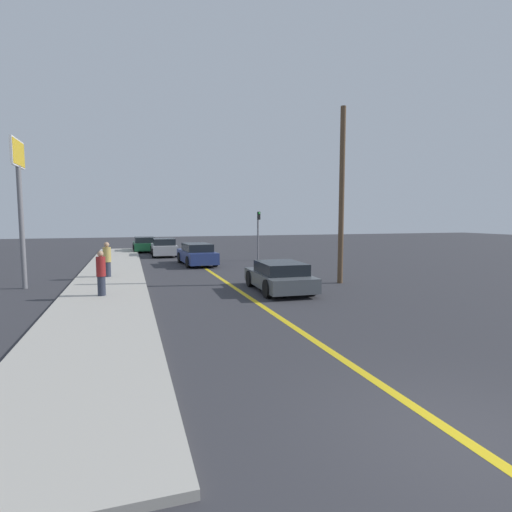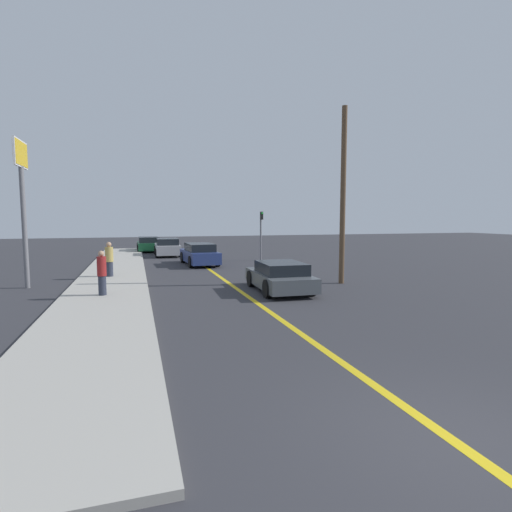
{
  "view_description": "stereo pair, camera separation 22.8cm",
  "coord_description": "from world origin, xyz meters",
  "px_view_note": "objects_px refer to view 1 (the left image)",
  "views": [
    {
      "loc": [
        -4.22,
        -3.94,
        2.98
      ],
      "look_at": [
        0.29,
        10.24,
        1.55
      ],
      "focal_mm": 28.0,
      "sensor_mm": 36.0,
      "label": 1
    },
    {
      "loc": [
        -4.0,
        -4.01,
        2.98
      ],
      "look_at": [
        0.29,
        10.24,
        1.55
      ],
      "focal_mm": 28.0,
      "sensor_mm": 36.0,
      "label": 2
    }
  ],
  "objects_px": {
    "pedestrian_near_curb": "(101,273)",
    "pedestrian_mid_group": "(107,260)",
    "car_parked_left_lot": "(145,244)",
    "utility_pole": "(342,196)",
    "traffic_light": "(258,230)",
    "car_ahead_center": "(197,254)",
    "car_far_distant": "(164,247)",
    "car_near_right_lane": "(279,277)",
    "roadside_sign": "(19,179)"
  },
  "relations": [
    {
      "from": "car_parked_left_lot",
      "to": "traffic_light",
      "type": "bearing_deg",
      "value": -54.87
    },
    {
      "from": "car_near_right_lane",
      "to": "pedestrian_near_curb",
      "type": "bearing_deg",
      "value": 178.21
    },
    {
      "from": "car_near_right_lane",
      "to": "roadside_sign",
      "type": "relative_size",
      "value": 0.69
    },
    {
      "from": "car_near_right_lane",
      "to": "car_ahead_center",
      "type": "bearing_deg",
      "value": 101.99
    },
    {
      "from": "roadside_sign",
      "to": "utility_pole",
      "type": "bearing_deg",
      "value": -11.55
    },
    {
      "from": "car_far_distant",
      "to": "pedestrian_near_curb",
      "type": "relative_size",
      "value": 2.78
    },
    {
      "from": "car_ahead_center",
      "to": "pedestrian_mid_group",
      "type": "height_order",
      "value": "pedestrian_mid_group"
    },
    {
      "from": "car_near_right_lane",
      "to": "car_parked_left_lot",
      "type": "bearing_deg",
      "value": 104.14
    },
    {
      "from": "car_parked_left_lot",
      "to": "car_far_distant",
      "type": "bearing_deg",
      "value": -74.91
    },
    {
      "from": "pedestrian_mid_group",
      "to": "roadside_sign",
      "type": "distance_m",
      "value": 5.1
    },
    {
      "from": "car_near_right_lane",
      "to": "pedestrian_mid_group",
      "type": "relative_size",
      "value": 2.53
    },
    {
      "from": "pedestrian_near_curb",
      "to": "pedestrian_mid_group",
      "type": "xyz_separation_m",
      "value": [
        -0.04,
        4.95,
        0.01
      ]
    },
    {
      "from": "car_near_right_lane",
      "to": "pedestrian_mid_group",
      "type": "distance_m",
      "value": 8.74
    },
    {
      "from": "car_parked_left_lot",
      "to": "utility_pole",
      "type": "xyz_separation_m",
      "value": [
        7.88,
        -20.29,
        3.3
      ]
    },
    {
      "from": "pedestrian_near_curb",
      "to": "car_parked_left_lot",
      "type": "bearing_deg",
      "value": 83.75
    },
    {
      "from": "car_far_distant",
      "to": "car_near_right_lane",
      "type": "bearing_deg",
      "value": -78.21
    },
    {
      "from": "pedestrian_mid_group",
      "to": "car_near_right_lane",
      "type": "bearing_deg",
      "value": -38.41
    },
    {
      "from": "traffic_light",
      "to": "roadside_sign",
      "type": "bearing_deg",
      "value": -149.47
    },
    {
      "from": "traffic_light",
      "to": "car_far_distant",
      "type": "bearing_deg",
      "value": 137.36
    },
    {
      "from": "traffic_light",
      "to": "utility_pole",
      "type": "height_order",
      "value": "utility_pole"
    },
    {
      "from": "car_near_right_lane",
      "to": "utility_pole",
      "type": "relative_size",
      "value": 0.54
    },
    {
      "from": "pedestrian_near_curb",
      "to": "traffic_light",
      "type": "height_order",
      "value": "traffic_light"
    },
    {
      "from": "car_ahead_center",
      "to": "pedestrian_near_curb",
      "type": "bearing_deg",
      "value": -121.16
    },
    {
      "from": "utility_pole",
      "to": "car_parked_left_lot",
      "type": "bearing_deg",
      "value": 111.22
    },
    {
      "from": "roadside_sign",
      "to": "car_near_right_lane",
      "type": "bearing_deg",
      "value": -20.53
    },
    {
      "from": "car_parked_left_lot",
      "to": "pedestrian_mid_group",
      "type": "height_order",
      "value": "pedestrian_mid_group"
    },
    {
      "from": "traffic_light",
      "to": "utility_pole",
      "type": "bearing_deg",
      "value": -86.63
    },
    {
      "from": "car_ahead_center",
      "to": "car_parked_left_lot",
      "type": "xyz_separation_m",
      "value": [
        -2.78,
        11.27,
        -0.04
      ]
    },
    {
      "from": "pedestrian_near_curb",
      "to": "roadside_sign",
      "type": "height_order",
      "value": "roadside_sign"
    },
    {
      "from": "traffic_light",
      "to": "car_ahead_center",
      "type": "bearing_deg",
      "value": -164.35
    },
    {
      "from": "car_far_distant",
      "to": "roadside_sign",
      "type": "xyz_separation_m",
      "value": [
        -6.81,
        -13.06,
        3.9
      ]
    },
    {
      "from": "car_near_right_lane",
      "to": "car_far_distant",
      "type": "height_order",
      "value": "car_far_distant"
    },
    {
      "from": "car_near_right_lane",
      "to": "car_ahead_center",
      "type": "height_order",
      "value": "car_ahead_center"
    },
    {
      "from": "car_parked_left_lot",
      "to": "traffic_light",
      "type": "xyz_separation_m",
      "value": [
        7.27,
        -10.01,
        1.49
      ]
    },
    {
      "from": "car_parked_left_lot",
      "to": "pedestrian_mid_group",
      "type": "xyz_separation_m",
      "value": [
        -2.32,
        -15.89,
        0.33
      ]
    },
    {
      "from": "pedestrian_mid_group",
      "to": "roadside_sign",
      "type": "xyz_separation_m",
      "value": [
        -3.2,
        -1.66,
        3.6
      ]
    },
    {
      "from": "car_parked_left_lot",
      "to": "pedestrian_mid_group",
      "type": "bearing_deg",
      "value": -99.19
    },
    {
      "from": "utility_pole",
      "to": "pedestrian_mid_group",
      "type": "bearing_deg",
      "value": 156.66
    },
    {
      "from": "car_parked_left_lot",
      "to": "utility_pole",
      "type": "bearing_deg",
      "value": -69.66
    },
    {
      "from": "car_far_distant",
      "to": "pedestrian_near_curb",
      "type": "distance_m",
      "value": 16.74
    },
    {
      "from": "car_far_distant",
      "to": "pedestrian_near_curb",
      "type": "height_order",
      "value": "pedestrian_near_curb"
    },
    {
      "from": "roadside_sign",
      "to": "pedestrian_mid_group",
      "type": "bearing_deg",
      "value": 27.44
    },
    {
      "from": "pedestrian_near_curb",
      "to": "utility_pole",
      "type": "height_order",
      "value": "utility_pole"
    },
    {
      "from": "car_far_distant",
      "to": "pedestrian_near_curb",
      "type": "bearing_deg",
      "value": -101.42
    },
    {
      "from": "pedestrian_near_curb",
      "to": "traffic_light",
      "type": "bearing_deg",
      "value": 48.59
    },
    {
      "from": "roadside_sign",
      "to": "utility_pole",
      "type": "xyz_separation_m",
      "value": [
        13.4,
        -2.74,
        -0.64
      ]
    },
    {
      "from": "car_near_right_lane",
      "to": "traffic_light",
      "type": "bearing_deg",
      "value": 78.49
    },
    {
      "from": "car_far_distant",
      "to": "car_parked_left_lot",
      "type": "height_order",
      "value": "car_far_distant"
    },
    {
      "from": "car_far_distant",
      "to": "traffic_light",
      "type": "distance_m",
      "value": 8.27
    },
    {
      "from": "car_ahead_center",
      "to": "car_far_distant",
      "type": "height_order",
      "value": "car_far_distant"
    }
  ]
}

